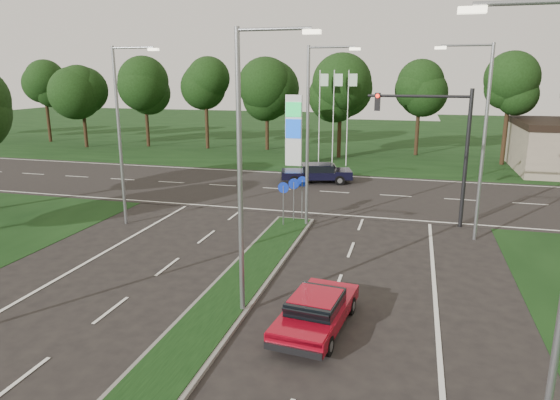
# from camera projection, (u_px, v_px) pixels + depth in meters

# --- Properties ---
(verge_far) EXTENTS (160.00, 50.00, 0.02)m
(verge_far) POSITION_uv_depth(u_px,v_px,m) (365.00, 137.00, 62.58)
(verge_far) COLOR black
(verge_far) RESTS_ON ground
(cross_road) EXTENTS (160.00, 12.00, 0.02)m
(cross_road) POSITION_uv_depth(u_px,v_px,m) (320.00, 191.00, 33.57)
(cross_road) COLOR black
(cross_road) RESTS_ON ground
(median_kerb) EXTENTS (2.00, 26.00, 0.12)m
(median_kerb) POSITION_uv_depth(u_px,v_px,m) (195.00, 337.00, 14.83)
(median_kerb) COLOR slate
(median_kerb) RESTS_ON ground
(streetlight_median_near) EXTENTS (2.53, 0.22, 9.00)m
(streetlight_median_near) POSITION_uv_depth(u_px,v_px,m) (246.00, 161.00, 15.22)
(streetlight_median_near) COLOR gray
(streetlight_median_near) RESTS_ON ground
(streetlight_median_far) EXTENTS (2.53, 0.22, 9.00)m
(streetlight_median_far) POSITION_uv_depth(u_px,v_px,m) (312.00, 128.00, 24.58)
(streetlight_median_far) COLOR gray
(streetlight_median_far) RESTS_ON ground
(streetlight_left_far) EXTENTS (2.53, 0.22, 9.00)m
(streetlight_left_far) POSITION_uv_depth(u_px,v_px,m) (122.00, 127.00, 25.06)
(streetlight_left_far) COLOR gray
(streetlight_left_far) RESTS_ON ground
(streetlight_right_far) EXTENTS (2.53, 0.22, 9.00)m
(streetlight_right_far) POSITION_uv_depth(u_px,v_px,m) (480.00, 133.00, 22.61)
(streetlight_right_far) COLOR gray
(streetlight_right_far) RESTS_ON ground
(traffic_signal) EXTENTS (5.10, 0.42, 7.00)m
(traffic_signal) POSITION_uv_depth(u_px,v_px,m) (440.00, 136.00, 24.99)
(traffic_signal) COLOR black
(traffic_signal) RESTS_ON ground
(median_signs) EXTENTS (1.16, 1.76, 2.38)m
(median_signs) POSITION_uv_depth(u_px,v_px,m) (293.00, 192.00, 26.03)
(median_signs) COLOR gray
(median_signs) RESTS_ON ground
(gas_pylon) EXTENTS (5.80, 1.26, 8.00)m
(gas_pylon) POSITION_uv_depth(u_px,v_px,m) (296.00, 129.00, 42.21)
(gas_pylon) COLOR silver
(gas_pylon) RESTS_ON ground
(treeline_far) EXTENTS (6.00, 6.00, 9.90)m
(treeline_far) POSITION_uv_depth(u_px,v_px,m) (354.00, 83.00, 46.78)
(treeline_far) COLOR black
(treeline_far) RESTS_ON ground
(red_sedan) EXTENTS (2.17, 4.34, 1.15)m
(red_sedan) POSITION_uv_depth(u_px,v_px,m) (316.00, 310.00, 15.31)
(red_sedan) COLOR maroon
(red_sedan) RESTS_ON ground
(navy_sedan) EXTENTS (5.37, 3.28, 1.38)m
(navy_sedan) POSITION_uv_depth(u_px,v_px,m) (317.00, 173.00, 36.12)
(navy_sedan) COLOR black
(navy_sedan) RESTS_ON ground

